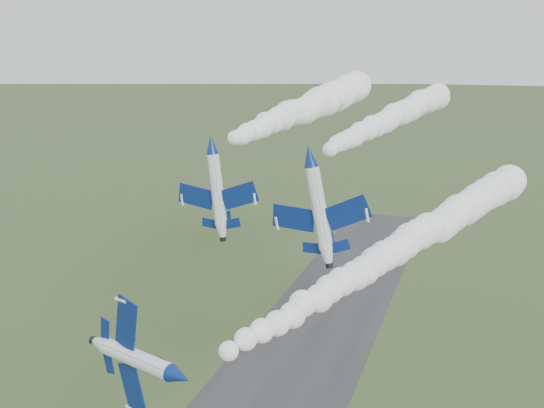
{
  "coord_description": "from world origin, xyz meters",
  "views": [
    {
      "loc": [
        28.99,
        -40.34,
        54.64
      ],
      "look_at": [
        7.77,
        19.5,
        38.44
      ],
      "focal_mm": 40.0,
      "sensor_mm": 36.0,
      "label": 1
    }
  ],
  "objects": [
    {
      "name": "jet_pair_left",
      "position": [
        -0.1,
        21.12,
        44.31
      ],
      "size": [
        10.33,
        12.39,
        3.1
      ],
      "rotation": [
        0.0,
        -0.11,
        -0.09
      ],
      "color": "white"
    },
    {
      "name": "smoke_trail_jet_pair_left",
      "position": [
        2.5,
        52.19,
        46.0
      ],
      "size": [
        10.81,
        57.52,
        5.88
      ],
      "primitive_type": null,
      "rotation": [
        0.0,
        0.0,
        -0.09
      ],
      "color": "white"
    },
    {
      "name": "jet_pair_right",
      "position": [
        11.14,
        22.08,
        43.48
      ],
      "size": [
        11.45,
        13.91,
        3.96
      ],
      "rotation": [
        0.0,
        -0.21,
        -0.1
      ],
      "color": "white"
    },
    {
      "name": "smoke_trail_jet_pair_right",
      "position": [
        15.26,
        61.72,
        44.38
      ],
      "size": [
        12.67,
        72.63,
        5.13
      ],
      "primitive_type": null,
      "rotation": [
        0.0,
        0.0,
        -0.1
      ],
      "color": "white"
    },
    {
      "name": "jet_lead",
      "position": [
        7.32,
        -1.65,
        29.08
      ],
      "size": [
        7.01,
        12.81,
        10.91
      ],
      "rotation": [
        0.0,
        1.52,
        -0.35
      ],
      "color": "white"
    },
    {
      "name": "smoke_trail_jet_lead",
      "position": [
        21.15,
        31.04,
        31.93
      ],
      "size": [
        26.72,
        62.15,
        5.13
      ],
      "primitive_type": null,
      "rotation": [
        0.0,
        0.0,
        -0.35
      ],
      "color": "white"
    }
  ]
}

